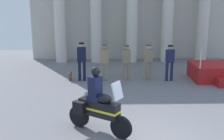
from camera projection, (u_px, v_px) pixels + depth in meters
colonnade_backdrop at (131, 1)px, 17.15m from camera, size 12.03×1.51×6.88m
officer_in_row_0 at (82, 59)px, 13.20m from camera, size 0.39×0.24×1.77m
officer_in_row_1 at (104, 60)px, 13.24m from camera, size 0.39×0.24×1.68m
officer_in_row_2 at (126, 60)px, 13.31m from camera, size 0.39×0.24×1.64m
officer_in_row_3 at (148, 59)px, 13.35m from camera, size 0.39×0.24×1.66m
officer_in_row_4 at (170, 60)px, 13.23m from camera, size 0.39×0.24×1.65m
motorcycle_with_rider at (97, 105)px, 8.21m from camera, size 1.80×1.29×1.90m
briefcase_on_ground at (70, 76)px, 13.52m from camera, size 0.10×0.32×0.36m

